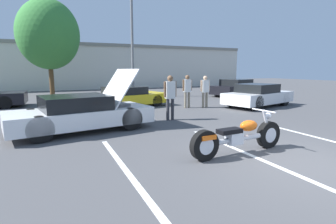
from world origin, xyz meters
name	(u,v)px	position (x,y,z in m)	size (l,w,h in m)	color
ground_plane	(307,164)	(0.00, 0.00, 0.00)	(80.00, 80.00, 0.00)	#474749
parking_stripe_foreground	(129,174)	(-3.47, 0.97, 0.00)	(0.12, 4.91, 0.01)	white
parking_stripe_middle	(249,154)	(-0.65, 0.97, 0.00)	(0.12, 4.91, 0.01)	white
parking_stripe_back	(331,141)	(2.17, 0.97, 0.00)	(0.12, 4.91, 0.01)	white
far_building	(99,65)	(0.00, 24.40, 2.34)	(32.00, 4.20, 4.40)	beige
light_pole	(133,30)	(0.70, 14.42, 4.59)	(1.21, 0.28, 8.40)	slate
tree_background	(48,35)	(-4.61, 17.03, 4.31)	(4.18, 4.18, 6.72)	brown
motorcycle	(239,137)	(-0.84, 1.14, 0.40)	(2.61, 0.70, 0.97)	black
show_car_hood_open	(82,113)	(-3.85, 5.03, 0.57)	(4.54, 2.57, 1.94)	white
parked_car_mid_left_row	(127,97)	(-1.12, 9.70, 0.51)	(4.37, 2.86, 1.05)	yellow
parked_car_right_row	(237,88)	(7.83, 12.01, 0.58)	(4.81, 3.08, 1.21)	black
parked_car_mid_right_row	(258,96)	(5.19, 7.01, 0.57)	(4.45, 2.77, 1.18)	white
spectator_near_motorcycle	(170,94)	(-0.57, 5.50, 1.01)	(0.52, 0.22, 1.70)	#333338
spectator_by_show_car	(187,89)	(1.55, 8.06, 0.98)	(0.52, 0.22, 1.65)	gray
spectator_midground	(205,89)	(2.40, 7.76, 0.95)	(0.52, 0.21, 1.60)	gray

